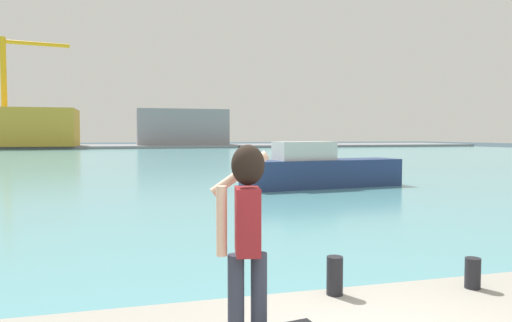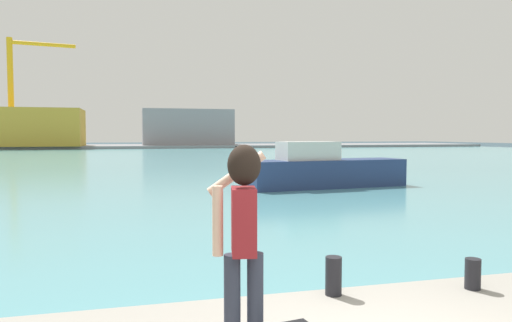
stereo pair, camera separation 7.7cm
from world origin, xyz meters
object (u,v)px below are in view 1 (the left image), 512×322
person_photographer (246,225)px  warehouse_left (22,127)px  harbor_bollard_2 (473,273)px  warehouse_right (181,128)px  port_crane (11,81)px  boat_moored (320,170)px  harbor_bollard (335,276)px

person_photographer → warehouse_left: (-19.07, 85.69, 2.13)m
person_photographer → harbor_bollard_2: bearing=-64.6°
warehouse_right → port_crane: bearing=-173.5°
boat_moored → person_photographer: bearing=-121.0°
harbor_bollard → boat_moored: size_ratio=0.06×
person_photographer → warehouse_right: 92.88m
port_crane → warehouse_right: bearing=6.5°
harbor_bollard → harbor_bollard_2: bearing=-7.5°
person_photographer → warehouse_right: (9.15, 92.40, 2.33)m
port_crane → harbor_bollard: bearing=-75.6°
harbor_bollard → harbor_bollard_2: 1.69m
harbor_bollard → harbor_bollard_2: (1.68, -0.22, -0.04)m
boat_moored → port_crane: size_ratio=0.40×
harbor_bollard → port_crane: size_ratio=0.02×
harbor_bollard → warehouse_left: warehouse_left is taller
warehouse_left → warehouse_right: 29.01m
harbor_bollard → warehouse_right: (7.85, 91.35, 3.18)m
harbor_bollard_2 → person_photographer: bearing=-164.3°
harbor_bollard_2 → harbor_bollard: bearing=172.5°
boat_moored → warehouse_left: size_ratio=0.43×
boat_moored → warehouse_left: bearing=104.8°
harbor_bollard → port_crane: port_crane is taller
boat_moored → warehouse_left: warehouse_left is taller
warehouse_left → warehouse_right: (28.22, 6.71, 0.20)m
warehouse_right → harbor_bollard: bearing=-94.9°
boat_moored → warehouse_left: (-26.59, 69.44, 2.98)m
harbor_bollard_2 → boat_moored: bearing=73.6°
warehouse_right → boat_moored: bearing=-91.2°
harbor_bollard → warehouse_right: 91.74m
warehouse_left → port_crane: bearing=124.7°
person_photographer → boat_moored: person_photographer is taller
port_crane → warehouse_left: bearing=-55.3°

